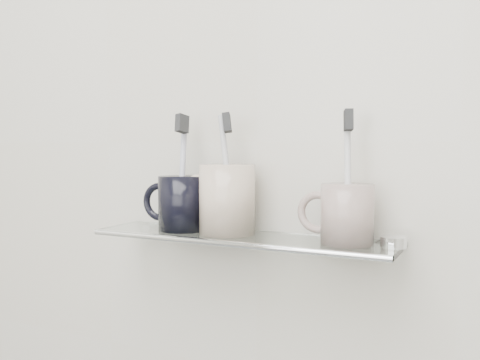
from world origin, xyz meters
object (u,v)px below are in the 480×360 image
Objects in this scene: mug_center at (227,199)px; mug_right at (347,214)px; shelf_glass at (241,238)px; mug_left at (183,203)px.

mug_right is (0.20, 0.00, -0.01)m from mug_center.
mug_left reaches higher than shelf_glass.
shelf_glass is 0.07m from mug_center.
mug_center is (0.09, 0.00, 0.01)m from mug_left.
mug_right is at bearing 1.66° from shelf_glass.
mug_left is at bearing -176.13° from mug_right.
shelf_glass is 5.71× the size of mug_right.
shelf_glass is 5.43× the size of mug_left.
mug_left is at bearing 177.47° from shelf_glass.
mug_left reaches higher than mug_right.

